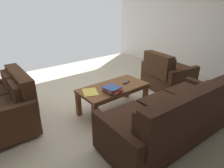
# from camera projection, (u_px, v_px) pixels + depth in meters

# --- Properties ---
(ground_plane) EXTENTS (5.81, 5.59, 0.01)m
(ground_plane) POSITION_uv_depth(u_px,v_px,m) (106.00, 104.00, 3.60)
(ground_plane) COLOR beige
(wall_left) EXTENTS (0.12, 5.59, 2.51)m
(wall_left) POSITION_uv_depth(u_px,v_px,m) (198.00, 24.00, 4.79)
(wall_left) COLOR white
(wall_left) RESTS_ON ground
(sofa_main) EXTENTS (1.97, 0.91, 0.85)m
(sofa_main) POSITION_uv_depth(u_px,v_px,m) (174.00, 117.00, 2.52)
(sofa_main) COLOR black
(sofa_main) RESTS_ON ground
(loveseat_near) EXTENTS (0.93, 1.23, 0.81)m
(loveseat_near) POSITION_uv_depth(u_px,v_px,m) (1.00, 106.00, 2.81)
(loveseat_near) COLOR black
(loveseat_near) RESTS_ON ground
(coffee_table) EXTENTS (1.17, 0.58, 0.46)m
(coffee_table) POSITION_uv_depth(u_px,v_px,m) (113.00, 90.00, 3.22)
(coffee_table) COLOR brown
(coffee_table) RESTS_ON ground
(end_table) EXTENTS (0.40, 0.40, 0.57)m
(end_table) POSITION_uv_depth(u_px,v_px,m) (212.00, 94.00, 2.95)
(end_table) COLOR #472D1C
(end_table) RESTS_ON ground
(armchair_side) EXTENTS (0.93, 1.01, 0.82)m
(armchair_side) POSITION_uv_depth(u_px,v_px,m) (166.00, 74.00, 4.10)
(armchair_side) COLOR black
(armchair_side) RESTS_ON ground
(book_stack) EXTENTS (0.26, 0.31, 0.09)m
(book_stack) POSITION_uv_depth(u_px,v_px,m) (112.00, 90.00, 2.98)
(book_stack) COLOR #337F51
(book_stack) RESTS_ON coffee_table
(tv_remote) EXTENTS (0.17, 0.09, 0.02)m
(tv_remote) POSITION_uv_depth(u_px,v_px,m) (126.00, 83.00, 3.33)
(tv_remote) COLOR black
(tv_remote) RESTS_ON coffee_table
(loose_magazine) EXTENTS (0.31, 0.36, 0.01)m
(loose_magazine) POSITION_uv_depth(u_px,v_px,m) (90.00, 92.00, 2.99)
(loose_magazine) COLOR #E0CC4C
(loose_magazine) RESTS_ON coffee_table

